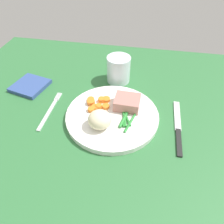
% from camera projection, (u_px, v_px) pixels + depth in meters
% --- Properties ---
extents(dining_table, '(1.20, 0.90, 0.02)m').
position_uv_depth(dining_table, '(125.00, 122.00, 0.60)').
color(dining_table, '#2D6B38').
rests_on(dining_table, ground).
extents(dinner_plate, '(0.26, 0.26, 0.02)m').
position_uv_depth(dinner_plate, '(112.00, 117.00, 0.59)').
color(dinner_plate, white).
rests_on(dinner_plate, dining_table).
extents(meat_portion, '(0.07, 0.07, 0.03)m').
position_uv_depth(meat_portion, '(127.00, 102.00, 0.60)').
color(meat_portion, '#B2756B').
rests_on(meat_portion, dinner_plate).
extents(mashed_potatoes, '(0.06, 0.06, 0.05)m').
position_uv_depth(mashed_potatoes, '(100.00, 120.00, 0.53)').
color(mashed_potatoes, beige).
rests_on(mashed_potatoes, dinner_plate).
extents(carrot_slices, '(0.07, 0.07, 0.01)m').
position_uv_depth(carrot_slices, '(98.00, 103.00, 0.61)').
color(carrot_slices, orange).
rests_on(carrot_slices, dinner_plate).
extents(green_beans, '(0.05, 0.09, 0.01)m').
position_uv_depth(green_beans, '(126.00, 119.00, 0.56)').
color(green_beans, '#2D8C38').
rests_on(green_beans, dinner_plate).
extents(fork, '(0.01, 0.17, 0.00)m').
position_uv_depth(fork, '(50.00, 110.00, 0.61)').
color(fork, silver).
rests_on(fork, dining_table).
extents(knife, '(0.02, 0.20, 0.01)m').
position_uv_depth(knife, '(178.00, 127.00, 0.56)').
color(knife, black).
rests_on(knife, dining_table).
extents(water_glass, '(0.08, 0.08, 0.09)m').
position_uv_depth(water_glass, '(118.00, 71.00, 0.70)').
color(water_glass, silver).
rests_on(water_glass, dining_table).
extents(napkin, '(0.12, 0.13, 0.01)m').
position_uv_depth(napkin, '(30.00, 86.00, 0.70)').
color(napkin, '#334C8C').
rests_on(napkin, dining_table).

